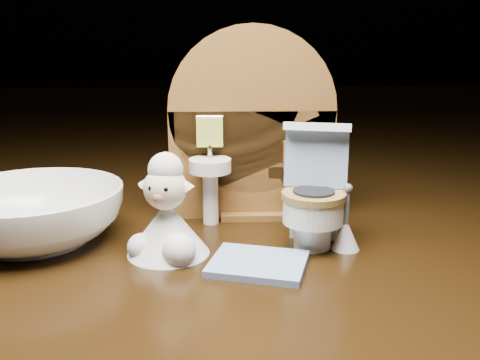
% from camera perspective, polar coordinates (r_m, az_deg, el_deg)
% --- Properties ---
extents(backdrop_panel, '(0.13, 0.05, 0.15)m').
position_cam_1_polar(backdrop_panel, '(0.42, 1.18, 4.77)').
color(backdrop_panel, brown).
rests_on(backdrop_panel, ground).
extents(toy_toilet, '(0.05, 0.06, 0.09)m').
position_cam_1_polar(toy_toilet, '(0.37, 7.95, -2.18)').
color(toy_toilet, white).
rests_on(toy_toilet, ground).
extents(bath_mat, '(0.07, 0.06, 0.00)m').
position_cam_1_polar(bath_mat, '(0.34, 1.95, -8.92)').
color(bath_mat, '#7590B7').
rests_on(bath_mat, ground).
extents(toilet_brush, '(0.02, 0.02, 0.05)m').
position_cam_1_polar(toilet_brush, '(0.37, 11.22, -5.48)').
color(toilet_brush, white).
rests_on(toilet_brush, ground).
extents(plush_lamb, '(0.06, 0.06, 0.07)m').
position_cam_1_polar(plush_lamb, '(0.36, -7.81, -4.19)').
color(plush_lamb, silver).
rests_on(plush_lamb, ground).
extents(ceramic_bowl, '(0.14, 0.14, 0.04)m').
position_cam_1_polar(ceramic_bowl, '(0.40, -21.17, -3.55)').
color(ceramic_bowl, white).
rests_on(ceramic_bowl, ground).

